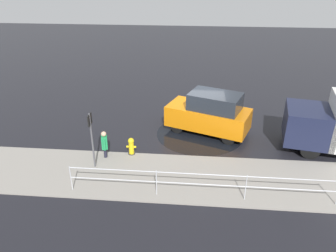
% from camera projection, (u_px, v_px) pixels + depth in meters
% --- Properties ---
extents(ground_plane, '(60.00, 60.00, 0.00)m').
position_uv_depth(ground_plane, '(198.00, 129.00, 16.42)').
color(ground_plane, black).
extents(kerb_strip, '(24.00, 3.20, 0.04)m').
position_uv_depth(kerb_strip, '(197.00, 178.00, 12.67)').
color(kerb_strip, gray).
rests_on(kerb_strip, ground).
extents(moving_hatchback, '(4.25, 2.99, 2.06)m').
position_uv_depth(moving_hatchback, '(210.00, 113.00, 15.68)').
color(moving_hatchback, orange).
rests_on(moving_hatchback, ground).
extents(fire_hydrant, '(0.42, 0.31, 0.80)m').
position_uv_depth(fire_hydrant, '(131.00, 146.00, 14.09)').
color(fire_hydrant, gold).
rests_on(fire_hydrant, ground).
extents(pedestrian, '(0.33, 0.55, 1.22)m').
position_uv_depth(pedestrian, '(105.00, 143.00, 13.79)').
color(pedestrian, '#1E8C4C').
rests_on(pedestrian, ground).
extents(metal_railing, '(9.35, 0.04, 1.05)m').
position_uv_depth(metal_railing, '(201.00, 180.00, 11.32)').
color(metal_railing, '#B7BABF').
rests_on(metal_railing, ground).
extents(sign_post, '(0.07, 0.44, 2.40)m').
position_uv_depth(sign_post, '(91.00, 133.00, 12.67)').
color(sign_post, '#4C4C51').
rests_on(sign_post, ground).
extents(puddle_patch, '(4.20, 4.20, 0.01)m').
position_uv_depth(puddle_patch, '(200.00, 134.00, 15.98)').
color(puddle_patch, black).
rests_on(puddle_patch, ground).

